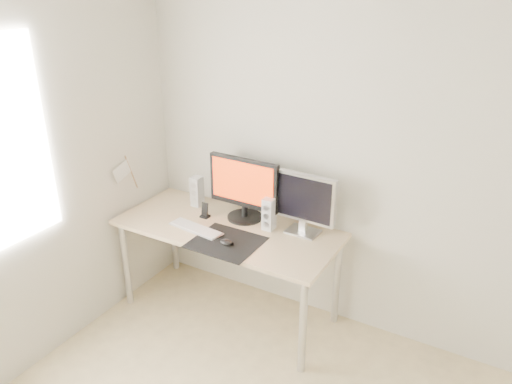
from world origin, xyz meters
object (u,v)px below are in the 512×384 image
at_px(keyboard, 196,228).
at_px(phone_dock, 205,213).
at_px(main_monitor, 244,187).
at_px(second_monitor, 304,201).
at_px(desk, 227,236).
at_px(mouse, 226,242).
at_px(speaker_right, 269,214).
at_px(speaker_left, 197,191).

distance_m(keyboard, phone_dock, 0.20).
xyz_separation_m(main_monitor, second_monitor, (0.46, 0.02, -0.01)).
bearing_deg(second_monitor, main_monitor, -177.97).
xyz_separation_m(desk, second_monitor, (0.50, 0.19, 0.32)).
distance_m(mouse, desk, 0.28).
relative_size(keyboard, phone_dock, 3.72).
height_order(mouse, phone_dock, phone_dock).
height_order(main_monitor, phone_dock, main_monitor).
relative_size(main_monitor, speaker_right, 2.35).
bearing_deg(second_monitor, phone_dock, -169.00).
bearing_deg(desk, second_monitor, 20.70).
bearing_deg(second_monitor, keyboard, -153.80).
bearing_deg(mouse, speaker_left, 142.20).
height_order(second_monitor, keyboard, second_monitor).
bearing_deg(second_monitor, speaker_right, -163.23).
distance_m(second_monitor, speaker_left, 0.90).
xyz_separation_m(mouse, desk, (-0.14, 0.22, -0.10)).
height_order(speaker_right, keyboard, speaker_right).
bearing_deg(speaker_left, speaker_right, -5.88).
bearing_deg(second_monitor, speaker_left, -179.92).
relative_size(main_monitor, keyboard, 1.28).
bearing_deg(speaker_left, desk, -25.58).
bearing_deg(mouse, desk, 121.37).
bearing_deg(second_monitor, desk, -159.30).
height_order(mouse, speaker_right, speaker_right).
distance_m(speaker_right, phone_dock, 0.51).
bearing_deg(mouse, speaker_right, 68.36).
bearing_deg(keyboard, desk, 39.60).
height_order(main_monitor, keyboard, main_monitor).
distance_m(mouse, keyboard, 0.32).
distance_m(desk, main_monitor, 0.38).
bearing_deg(keyboard, second_monitor, 26.20).
xyz_separation_m(mouse, second_monitor, (0.37, 0.41, 0.22)).
relative_size(mouse, main_monitor, 0.18).
xyz_separation_m(mouse, main_monitor, (-0.10, 0.39, 0.23)).
xyz_separation_m(desk, speaker_right, (0.27, 0.12, 0.20)).
height_order(mouse, speaker_left, speaker_left).
bearing_deg(desk, keyboard, -140.40).
xyz_separation_m(mouse, speaker_right, (0.14, 0.34, 0.10)).
distance_m(main_monitor, speaker_left, 0.45).
distance_m(speaker_left, keyboard, 0.41).
bearing_deg(second_monitor, mouse, -131.72).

